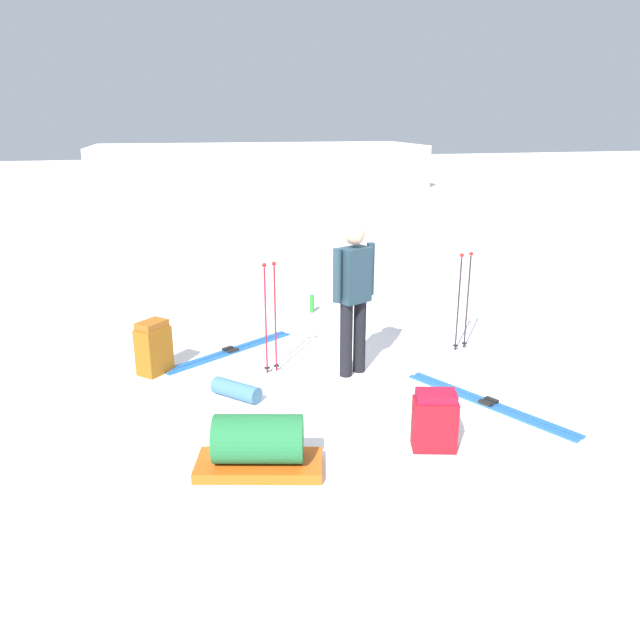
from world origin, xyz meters
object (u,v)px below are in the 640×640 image
(ski_pair_near, at_px, (230,351))
(ski_poles_planted_near, at_px, (463,296))
(gear_sled, at_px, (259,446))
(thermos_bottle, at_px, (312,304))
(sleeping_mat_rolled, at_px, (236,390))
(skier_standing, at_px, (354,292))
(ski_pair_far, at_px, (488,403))
(ski_poles_planted_far, at_px, (270,312))
(backpack_bright, at_px, (154,348))
(backpack_large_dark, at_px, (435,421))

(ski_pair_near, xyz_separation_m, ski_poles_planted_near, (2.80, -0.65, 0.68))
(gear_sled, relative_size, thermos_bottle, 4.30)
(thermos_bottle, bearing_deg, sleeping_mat_rolled, -119.31)
(skier_standing, height_order, ski_pair_far, skier_standing)
(ski_pair_near, relative_size, thermos_bottle, 6.54)
(ski_poles_planted_near, xyz_separation_m, thermos_bottle, (-1.40, 1.98, -0.56))
(ski_poles_planted_far, height_order, sleeping_mat_rolled, ski_poles_planted_far)
(ski_pair_near, bearing_deg, skier_standing, -39.46)
(skier_standing, bearing_deg, backpack_bright, 164.17)
(backpack_bright, bearing_deg, thermos_bottle, 37.37)
(skier_standing, relative_size, ski_pair_near, 1.00)
(backpack_bright, relative_size, thermos_bottle, 2.36)
(thermos_bottle, bearing_deg, ski_pair_near, -136.22)
(skier_standing, height_order, ski_poles_planted_near, skier_standing)
(ski_poles_planted_near, bearing_deg, skier_standing, -165.97)
(ski_pair_near, bearing_deg, ski_poles_planted_far, -63.06)
(ski_pair_near, height_order, backpack_large_dark, backpack_large_dark)
(ski_poles_planted_near, height_order, ski_poles_planted_far, ski_poles_planted_far)
(ski_poles_planted_near, distance_m, thermos_bottle, 2.49)
(skier_standing, height_order, thermos_bottle, skier_standing)
(skier_standing, xyz_separation_m, gear_sled, (-1.37, -1.73, -0.73))
(thermos_bottle, bearing_deg, backpack_large_dark, -89.63)
(ski_poles_planted_far, bearing_deg, ski_poles_planted_near, 2.37)
(ski_pair_far, height_order, gear_sled, gear_sled)
(ski_pair_far, xyz_separation_m, ski_poles_planted_far, (-1.95, 1.42, 0.70))
(backpack_large_dark, distance_m, thermos_bottle, 4.14)
(thermos_bottle, bearing_deg, gear_sled, -110.24)
(ski_poles_planted_far, distance_m, gear_sled, 2.13)
(backpack_large_dark, relative_size, backpack_bright, 0.88)
(skier_standing, distance_m, ski_poles_planted_near, 1.61)
(ski_pair_far, bearing_deg, backpack_large_dark, -144.74)
(ski_poles_planted_near, bearing_deg, backpack_bright, 176.51)
(ski_poles_planted_near, bearing_deg, thermos_bottle, 125.36)
(skier_standing, distance_m, gear_sled, 2.33)
(gear_sled, distance_m, sleeping_mat_rolled, 1.43)
(ski_pair_near, relative_size, sleeping_mat_rolled, 3.09)
(ski_pair_near, bearing_deg, backpack_bright, -155.09)
(backpack_bright, bearing_deg, ski_poles_planted_far, -14.24)
(skier_standing, bearing_deg, sleeping_mat_rolled, -167.19)
(sleeping_mat_rolled, bearing_deg, backpack_large_dark, -43.85)
(backpack_bright, distance_m, sleeping_mat_rolled, 1.23)
(ski_pair_far, xyz_separation_m, sleeping_mat_rolled, (-2.44, 0.82, 0.08))
(skier_standing, relative_size, sleeping_mat_rolled, 3.09)
(ski_pair_far, height_order, thermos_bottle, thermos_bottle)
(sleeping_mat_rolled, relative_size, thermos_bottle, 2.12)
(ski_pair_near, relative_size, ski_poles_planted_far, 1.33)
(ski_poles_planted_near, bearing_deg, ski_pair_far, -107.00)
(skier_standing, relative_size, ski_poles_planted_far, 1.33)
(ski_pair_near, relative_size, gear_sled, 1.52)
(thermos_bottle, bearing_deg, skier_standing, -93.36)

